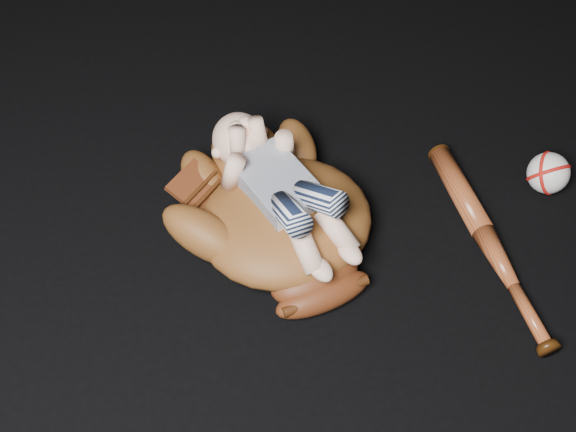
{
  "coord_description": "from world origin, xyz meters",
  "views": [
    {
      "loc": [
        -0.42,
        -0.59,
        1.09
      ],
      "look_at": [
        -0.13,
        0.17,
        0.08
      ],
      "focal_mm": 45.0,
      "sensor_mm": 36.0,
      "label": 1
    }
  ],
  "objects_px": {
    "newborn_baby": "(286,190)",
    "baseball_bat": "(489,243)",
    "baseball_glove": "(285,215)",
    "baseball": "(548,173)"
  },
  "relations": [
    {
      "from": "baseball_glove",
      "to": "newborn_baby",
      "type": "distance_m",
      "value": 0.06
    },
    {
      "from": "newborn_baby",
      "to": "baseball_bat",
      "type": "xyz_separation_m",
      "value": [
        0.33,
        -0.17,
        -0.11
      ]
    },
    {
      "from": "baseball_bat",
      "to": "baseball",
      "type": "relative_size",
      "value": 5.73
    },
    {
      "from": "baseball_glove",
      "to": "baseball_bat",
      "type": "bearing_deg",
      "value": -29.04
    },
    {
      "from": "newborn_baby",
      "to": "baseball_bat",
      "type": "bearing_deg",
      "value": -39.53
    },
    {
      "from": "newborn_baby",
      "to": "baseball_bat",
      "type": "relative_size",
      "value": 0.81
    },
    {
      "from": "newborn_baby",
      "to": "baseball",
      "type": "bearing_deg",
      "value": -20.83
    },
    {
      "from": "baseball_glove",
      "to": "baseball_bat",
      "type": "xyz_separation_m",
      "value": [
        0.34,
        -0.16,
        -0.05
      ]
    },
    {
      "from": "newborn_baby",
      "to": "baseball_bat",
      "type": "height_order",
      "value": "newborn_baby"
    },
    {
      "from": "baseball_glove",
      "to": "newborn_baby",
      "type": "xyz_separation_m",
      "value": [
        0.01,
        0.01,
        0.06
      ]
    }
  ]
}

